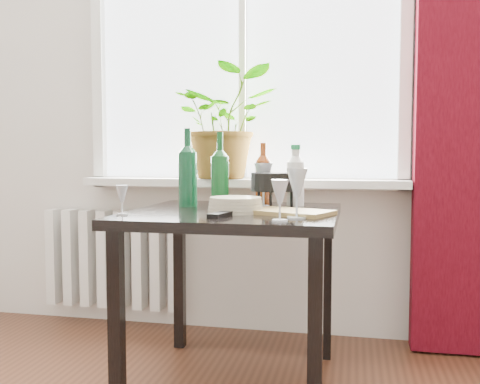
% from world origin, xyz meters
% --- Properties ---
extents(window, '(1.72, 0.08, 1.62)m').
position_xyz_m(window, '(0.00, 2.22, 1.60)').
color(window, white).
rests_on(window, ground).
extents(windowsill, '(1.72, 0.20, 0.04)m').
position_xyz_m(windowsill, '(0.00, 2.15, 0.82)').
color(windowsill, silver).
rests_on(windowsill, ground).
extents(curtain, '(0.50, 0.12, 2.56)m').
position_xyz_m(curtain, '(1.12, 2.12, 1.30)').
color(curtain, '#3A050D').
rests_on(curtain, ground).
extents(radiator, '(0.80, 0.10, 0.55)m').
position_xyz_m(radiator, '(-0.75, 2.18, 0.38)').
color(radiator, white).
rests_on(radiator, ground).
extents(table, '(0.85, 0.85, 0.74)m').
position_xyz_m(table, '(0.10, 1.55, 0.65)').
color(table, black).
rests_on(table, ground).
extents(potted_plant, '(0.64, 0.59, 0.58)m').
position_xyz_m(potted_plant, '(-0.08, 2.15, 1.14)').
color(potted_plant, '#28761F').
rests_on(potted_plant, windowsill).
extents(wine_bottle_left, '(0.09, 0.09, 0.36)m').
position_xyz_m(wine_bottle_left, '(-0.14, 1.68, 0.92)').
color(wine_bottle_left, '#0B3B1F').
rests_on(wine_bottle_left, table).
extents(wine_bottle_right, '(0.09, 0.09, 0.34)m').
position_xyz_m(wine_bottle_right, '(0.01, 1.67, 0.91)').
color(wine_bottle_right, '#0C4118').
rests_on(wine_bottle_right, table).
extents(bottle_amber, '(0.08, 0.08, 0.30)m').
position_xyz_m(bottle_amber, '(0.17, 1.84, 0.89)').
color(bottle_amber, maroon).
rests_on(bottle_amber, table).
extents(cleaning_bottle, '(0.10, 0.10, 0.28)m').
position_xyz_m(cleaning_bottle, '(0.33, 1.81, 0.88)').
color(cleaning_bottle, silver).
rests_on(cleaning_bottle, table).
extents(wineglass_front_right, '(0.08, 0.08, 0.19)m').
position_xyz_m(wineglass_front_right, '(0.38, 1.33, 0.83)').
color(wineglass_front_right, silver).
rests_on(wineglass_front_right, table).
extents(wineglass_far_right, '(0.07, 0.07, 0.15)m').
position_xyz_m(wineglass_far_right, '(0.34, 1.22, 0.81)').
color(wineglass_far_right, silver).
rests_on(wineglass_far_right, table).
extents(wineglass_back_center, '(0.11, 0.11, 0.20)m').
position_xyz_m(wineglass_back_center, '(0.19, 1.72, 0.84)').
color(wineglass_back_center, silver).
rests_on(wineglass_back_center, table).
extents(wineglass_back_left, '(0.07, 0.07, 0.16)m').
position_xyz_m(wineglass_back_left, '(-0.18, 1.84, 0.82)').
color(wineglass_back_left, '#B6BFC4').
rests_on(wineglass_back_left, table).
extents(wineglass_front_left, '(0.05, 0.05, 0.12)m').
position_xyz_m(wineglass_front_left, '(-0.28, 1.29, 0.80)').
color(wineglass_front_left, silver).
rests_on(wineglass_front_left, table).
extents(plate_stack, '(0.29, 0.29, 0.06)m').
position_xyz_m(plate_stack, '(0.12, 1.47, 0.77)').
color(plate_stack, '#C0B89F').
rests_on(plate_stack, table).
extents(fondue_pot, '(0.28, 0.26, 0.16)m').
position_xyz_m(fondue_pot, '(0.24, 1.69, 0.82)').
color(fondue_pot, black).
rests_on(fondue_pot, table).
extents(tv_remote, '(0.08, 0.16, 0.02)m').
position_xyz_m(tv_remote, '(0.10, 1.32, 0.75)').
color(tv_remote, black).
rests_on(tv_remote, table).
extents(cutting_board, '(0.36, 0.30, 0.02)m').
position_xyz_m(cutting_board, '(0.35, 1.46, 0.75)').
color(cutting_board, olive).
rests_on(cutting_board, table).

